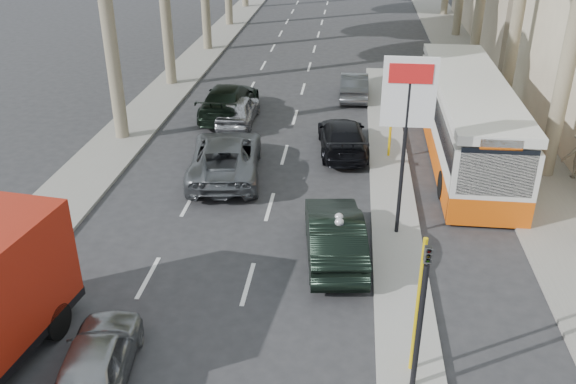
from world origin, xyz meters
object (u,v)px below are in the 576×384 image
Objects in this scene: dark_hatchback at (335,235)px; city_bus at (467,117)px; silver_hatchback at (96,361)px; motorcycle at (338,242)px.

dark_hatchback is 9.39m from city_bus.
silver_hatchback is at bearing -124.92° from city_bus.
city_bus is (9.70, 13.63, 1.04)m from silver_hatchback.
silver_hatchback is 7.21m from motorcycle.
city_bus reaches higher than silver_hatchback.
dark_hatchback is at bearing 102.84° from motorcycle.
dark_hatchback is 0.37× the size of city_bus.
motorcycle reaches higher than dark_hatchback.
silver_hatchback is at bearing 42.35° from dark_hatchback.
city_bus is 6.22× the size of motorcycle.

